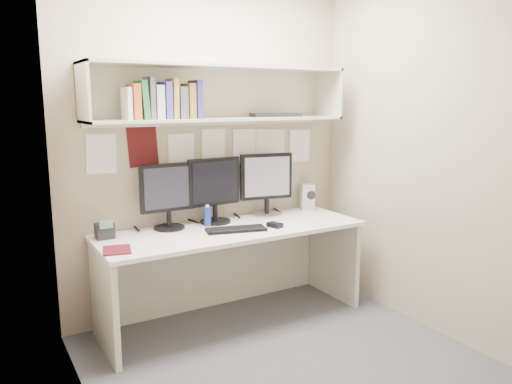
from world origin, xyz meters
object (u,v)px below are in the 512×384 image
monitor_left (168,194)px  monitor_right (266,182)px  desk (232,274)px  monitor_center (214,188)px  desk_phone (105,231)px  keyboard (236,229)px  maroon_notebook (117,250)px  speaker (307,197)px

monitor_left → monitor_right: size_ratio=0.95×
desk → monitor_right: 0.80m
monitor_left → monitor_center: (0.38, -0.00, 0.01)m
monitor_right → desk_phone: monitor_right is taller
desk → monitor_left: 0.78m
monitor_right → desk_phone: 1.35m
monitor_center → keyboard: 0.41m
keyboard → maroon_notebook: 0.89m
monitor_center → monitor_right: size_ratio=0.98×
desk → maroon_notebook: (-0.90, -0.15, 0.37)m
desk_phone → desk: bearing=-13.1°
monitor_right → maroon_notebook: monitor_right is taller
desk → desk_phone: (-0.89, 0.18, 0.42)m
maroon_notebook → keyboard: bearing=16.8°
desk_phone → keyboard: bearing=-19.1°
monitor_center → keyboard: bearing=-88.7°
desk_phone → speaker: bearing=0.3°
monitor_center → desk_phone: bearing=-179.8°
monitor_right → speaker: bearing=13.6°
desk → desk_phone: desk_phone is taller
monitor_center → speaker: 0.92m
monitor_center → monitor_left: bearing=177.7°
monitor_right → desk: bearing=-142.7°
monitor_center → desk_phone: monitor_center is taller
desk_phone → maroon_notebook: bearing=-92.8°
speaker → desk_phone: speaker is taller
maroon_notebook → monitor_center: bearing=36.4°
monitor_left → keyboard: (0.40, -0.31, -0.25)m
monitor_left → maroon_notebook: bearing=-144.2°
monitor_center → desk_phone: size_ratio=3.53×
monitor_left → speaker: size_ratio=2.18×
monitor_left → maroon_notebook: monitor_left is taller
desk → keyboard: 0.39m
speaker → desk_phone: size_ratio=1.56×
desk → maroon_notebook: 0.98m
monitor_left → desk_phone: monitor_left is taller
keyboard → desk: bearing=94.4°
desk → desk_phone: bearing=168.6°
monitor_left → desk_phone: size_ratio=3.39×
maroon_notebook → monitor_left: bearing=50.5°
maroon_notebook → speaker: bearing=25.8°
desk → desk_phone: 1.00m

